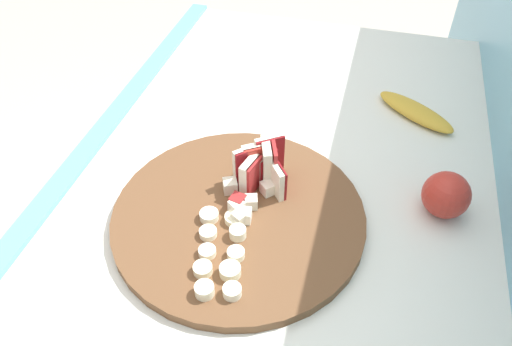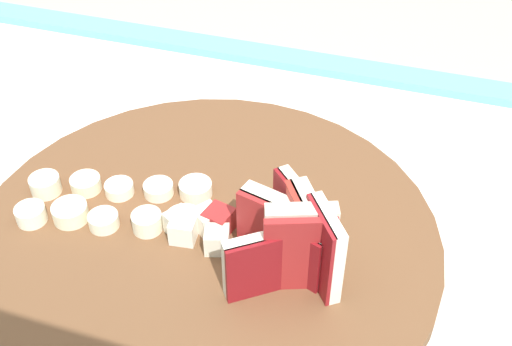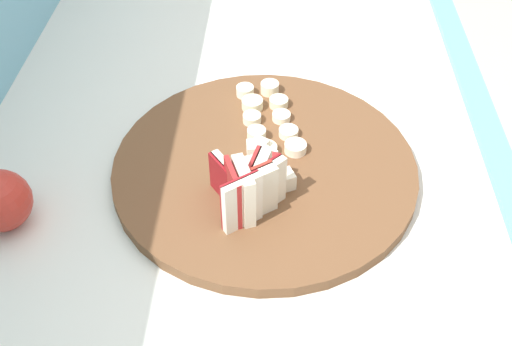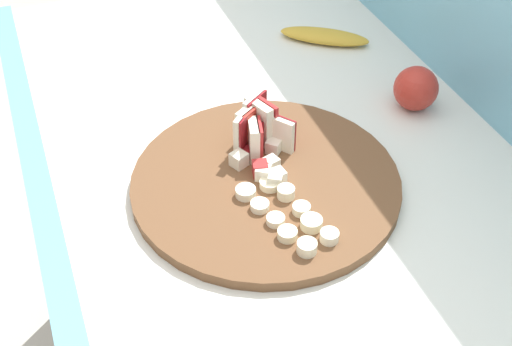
{
  "view_description": "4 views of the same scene",
  "coord_description": "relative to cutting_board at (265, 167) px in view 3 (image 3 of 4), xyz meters",
  "views": [
    {
      "loc": [
        0.44,
        0.12,
        1.45
      ],
      "look_at": [
        -0.08,
        -0.02,
        0.94
      ],
      "focal_mm": 35.02,
      "sensor_mm": 36.0,
      "label": 1
    },
    {
      "loc": [
        -0.19,
        0.3,
        1.26
      ],
      "look_at": [
        -0.07,
        -0.06,
        0.94
      ],
      "focal_mm": 44.9,
      "sensor_mm": 36.0,
      "label": 2
    },
    {
      "loc": [
        -0.57,
        -0.05,
        1.4
      ],
      "look_at": [
        -0.08,
        -0.02,
        0.92
      ],
      "focal_mm": 41.66,
      "sensor_mm": 36.0,
      "label": 3
    },
    {
      "loc": [
        0.63,
        -0.3,
        1.53
      ],
      "look_at": [
        -0.02,
        -0.05,
        0.93
      ],
      "focal_mm": 48.44,
      "sensor_mm": 36.0,
      "label": 4
    }
  ],
  "objects": [
    {
      "name": "cutting_board",
      "position": [
        0.0,
        0.0,
        0.0
      ],
      "size": [
        0.38,
        0.38,
        0.02
      ],
      "primitive_type": "cylinder",
      "color": "brown",
      "rests_on": "tiled_countertop"
    },
    {
      "name": "whole_apple",
      "position": [
        -0.1,
        0.29,
        0.03
      ],
      "size": [
        0.07,
        0.07,
        0.07
      ],
      "primitive_type": "sphere",
      "color": "#B22D23",
      "rests_on": "tiled_countertop"
    },
    {
      "name": "banana_slice_rows",
      "position": [
        0.08,
        -0.0,
        0.01
      ],
      "size": [
        0.15,
        0.09,
        0.02
      ],
      "color": "white",
      "rests_on": "cutting_board"
    },
    {
      "name": "apple_dice_pile",
      "position": [
        -0.02,
        0.0,
        0.02
      ],
      "size": [
        0.1,
        0.09,
        0.02
      ],
      "color": "white",
      "rests_on": "cutting_board"
    },
    {
      "name": "tiled_countertop",
      "position": [
        0.04,
        0.03,
        -0.45
      ],
      "size": [
        1.4,
        0.7,
        0.89
      ],
      "color": "silver",
      "rests_on": "ground"
    },
    {
      "name": "tile_backsplash",
      "position": [
        0.04,
        0.4,
        -0.22
      ],
      "size": [
        2.4,
        0.04,
        1.35
      ],
      "primitive_type": "cube",
      "color": "#6BADC6",
      "rests_on": "ground"
    },
    {
      "name": "apple_wedge_fan",
      "position": [
        -0.08,
        0.02,
        0.04
      ],
      "size": [
        0.09,
        0.09,
        0.07
      ],
      "color": "#B22D23",
      "rests_on": "cutting_board"
    }
  ]
}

